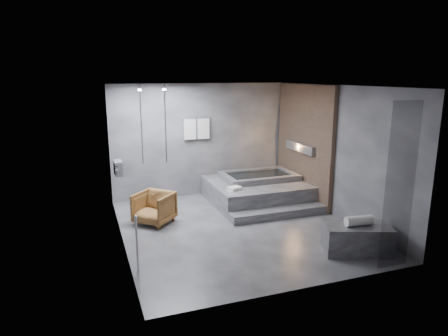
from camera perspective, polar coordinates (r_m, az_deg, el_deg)
name	(u,v)px	position (r m, az deg, el deg)	size (l,w,h in m)	color
room	(252,140)	(8.04, 4.09, 4.04)	(5.00, 5.04, 2.82)	#323235
tub_deck	(256,191)	(9.70, 4.63, -3.34)	(2.20, 2.00, 0.50)	#38383B
tub_step	(279,213)	(8.75, 7.80, -6.40)	(2.20, 0.36, 0.18)	#38383B
concrete_bench	(357,239)	(7.36, 18.42, -9.54)	(1.10, 0.60, 0.49)	#2F3032
driftwood_chair	(154,208)	(8.39, -9.95, -5.62)	(0.70, 0.72, 0.65)	#4A2C12
rolled_towel	(359,221)	(7.23, 18.71, -7.15)	(0.17, 0.17, 0.47)	white
deck_towel	(235,188)	(8.88, 1.52, -2.94)	(0.28, 0.21, 0.07)	silver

